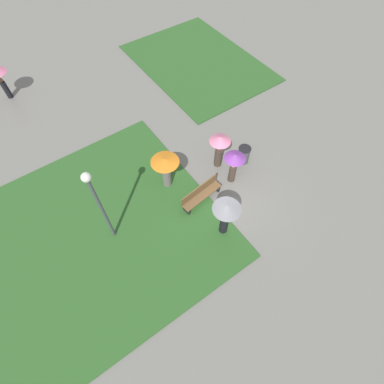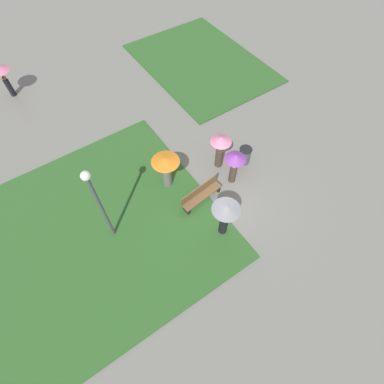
% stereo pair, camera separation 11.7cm
% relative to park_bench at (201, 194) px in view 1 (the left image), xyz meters
% --- Properties ---
extents(ground_plane, '(90.00, 90.00, 0.00)m').
position_rel_park_bench_xyz_m(ground_plane, '(0.81, -0.56, -0.48)').
color(ground_plane, slate).
extents(lawn_patch_near, '(9.58, 9.16, 0.06)m').
position_rel_park_bench_xyz_m(lawn_patch_near, '(-4.42, 1.13, -0.45)').
color(lawn_patch_near, '#2D5B26').
rests_on(lawn_patch_near, ground_plane).
extents(lawn_patch_far, '(6.39, 8.82, 0.06)m').
position_rel_park_bench_xyz_m(lawn_patch_far, '(5.81, 8.18, -0.45)').
color(lawn_patch_far, '#2D5B26').
rests_on(lawn_patch_far, ground_plane).
extents(park_bench, '(1.99, 0.65, 0.90)m').
position_rel_park_bench_xyz_m(park_bench, '(0.00, 0.00, 0.00)').
color(park_bench, brown).
rests_on(park_bench, ground_plane).
extents(lamp_post, '(0.32, 0.32, 4.12)m').
position_rel_park_bench_xyz_m(lamp_post, '(-3.84, 0.65, 2.20)').
color(lamp_post, '#474C51').
rests_on(lamp_post, ground_plane).
extents(trash_bin, '(0.59, 0.59, 0.87)m').
position_rel_park_bench_xyz_m(trash_bin, '(2.93, 0.61, -0.04)').
color(trash_bin, '#4C4C51').
rests_on(trash_bin, ground_plane).
extents(crowd_person_purple, '(0.91, 0.91, 1.74)m').
position_rel_park_bench_xyz_m(crowd_person_purple, '(1.78, 0.07, 0.76)').
color(crowd_person_purple, '#47382D').
rests_on(crowd_person_purple, ground_plane).
extents(crowd_person_grey, '(1.08, 1.08, 2.00)m').
position_rel_park_bench_xyz_m(crowd_person_grey, '(-0.13, -1.73, 0.98)').
color(crowd_person_grey, black).
rests_on(crowd_person_grey, ground_plane).
extents(crowd_person_orange, '(1.19, 1.19, 1.78)m').
position_rel_park_bench_xyz_m(crowd_person_orange, '(-0.73, 1.52, 0.78)').
color(crowd_person_orange, slate).
rests_on(crowd_person_orange, ground_plane).
extents(crowd_person_pink, '(0.94, 0.94, 1.84)m').
position_rel_park_bench_xyz_m(crowd_person_pink, '(1.83, 1.13, 0.79)').
color(crowd_person_pink, '#47382D').
rests_on(crowd_person_pink, ground_plane).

